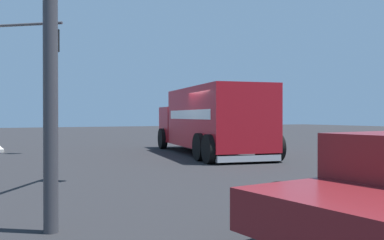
% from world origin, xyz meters
% --- Properties ---
extents(ground_plane, '(100.00, 100.00, 0.00)m').
position_xyz_m(ground_plane, '(0.00, 0.00, 0.00)').
color(ground_plane, black).
extents(delivery_truck, '(8.83, 4.27, 2.74)m').
position_xyz_m(delivery_truck, '(1.87, -0.60, 1.45)').
color(delivery_truck, '#AD141E').
rests_on(delivery_truck, ground).
extents(traffic_light_primary, '(2.69, 3.14, 5.63)m').
position_xyz_m(traffic_light_primary, '(6.51, 6.91, 3.84)').
color(traffic_light_primary, '#38383D').
rests_on(traffic_light_primary, sidewalk_corner_far).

